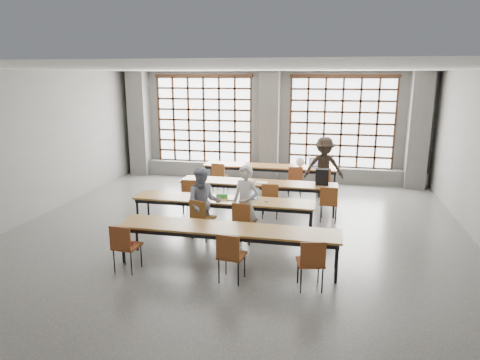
# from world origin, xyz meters

# --- Properties ---
(floor) EXTENTS (11.00, 11.00, 0.00)m
(floor) POSITION_xyz_m (0.00, 0.00, 0.00)
(floor) COLOR #4B4B48
(floor) RESTS_ON ground
(ceiling) EXTENTS (11.00, 11.00, 0.00)m
(ceiling) POSITION_xyz_m (0.00, 0.00, 3.50)
(ceiling) COLOR silver
(ceiling) RESTS_ON floor
(wall_back) EXTENTS (10.00, 0.00, 10.00)m
(wall_back) POSITION_xyz_m (0.00, 5.50, 1.75)
(wall_back) COLOR #62625F
(wall_back) RESTS_ON floor
(wall_front) EXTENTS (10.00, 0.00, 10.00)m
(wall_front) POSITION_xyz_m (0.00, -5.50, 1.75)
(wall_front) COLOR #62625F
(wall_front) RESTS_ON floor
(wall_left) EXTENTS (0.00, 11.00, 11.00)m
(wall_left) POSITION_xyz_m (-5.00, 0.00, 1.75)
(wall_left) COLOR #62625F
(wall_left) RESTS_ON floor
(column_left) EXTENTS (0.60, 0.55, 3.50)m
(column_left) POSITION_xyz_m (-4.50, 5.22, 1.75)
(column_left) COLOR #565654
(column_left) RESTS_ON floor
(column_mid) EXTENTS (0.60, 0.55, 3.50)m
(column_mid) POSITION_xyz_m (0.00, 5.22, 1.75)
(column_mid) COLOR #565654
(column_mid) RESTS_ON floor
(column_right) EXTENTS (0.60, 0.55, 3.50)m
(column_right) POSITION_xyz_m (4.50, 5.22, 1.75)
(column_right) COLOR #565654
(column_right) RESTS_ON floor
(window_left) EXTENTS (3.32, 0.12, 3.00)m
(window_left) POSITION_xyz_m (-2.25, 5.42, 1.90)
(window_left) COLOR white
(window_left) RESTS_ON wall_back
(window_right) EXTENTS (3.32, 0.12, 3.00)m
(window_right) POSITION_xyz_m (2.25, 5.42, 1.90)
(window_right) COLOR white
(window_right) RESTS_ON wall_back
(sill_ledge) EXTENTS (9.80, 0.35, 0.50)m
(sill_ledge) POSITION_xyz_m (0.00, 5.30, 0.25)
(sill_ledge) COLOR #565654
(sill_ledge) RESTS_ON floor
(desk_row_a) EXTENTS (4.00, 0.70, 0.73)m
(desk_row_a) POSITION_xyz_m (0.19, 4.08, 0.66)
(desk_row_a) COLOR brown
(desk_row_a) RESTS_ON floor
(desk_row_b) EXTENTS (4.00, 0.70, 0.73)m
(desk_row_b) POSITION_xyz_m (0.18, 2.02, 0.66)
(desk_row_b) COLOR brown
(desk_row_b) RESTS_ON floor
(desk_row_c) EXTENTS (4.00, 0.70, 0.73)m
(desk_row_c) POSITION_xyz_m (-0.30, 0.35, 0.66)
(desk_row_c) COLOR olive
(desk_row_c) RESTS_ON floor
(desk_row_d) EXTENTS (4.00, 0.70, 0.73)m
(desk_row_d) POSITION_xyz_m (0.23, -1.39, 0.66)
(desk_row_d) COLOR brown
(desk_row_d) RESTS_ON floor
(chair_back_left) EXTENTS (0.46, 0.46, 0.88)m
(chair_back_left) POSITION_xyz_m (-1.22, 3.46, 0.54)
(chair_back_left) COLOR brown
(chair_back_left) RESTS_ON floor
(chair_back_mid) EXTENTS (0.48, 0.49, 0.88)m
(chair_back_mid) POSITION_xyz_m (1.01, 3.46, 0.54)
(chair_back_mid) COLOR brown
(chair_back_mid) RESTS_ON floor
(chair_back_right) EXTENTS (0.43, 0.43, 0.88)m
(chair_back_right) POSITION_xyz_m (1.80, 3.45, 0.54)
(chair_back_right) COLOR brown
(chair_back_right) RESTS_ON floor
(chair_mid_left) EXTENTS (0.45, 0.45, 0.88)m
(chair_mid_left) POSITION_xyz_m (-1.42, 1.39, 0.54)
(chair_mid_left) COLOR brown
(chair_mid_left) RESTS_ON floor
(chair_mid_centre) EXTENTS (0.46, 0.46, 0.88)m
(chair_mid_centre) POSITION_xyz_m (0.59, 1.39, 0.54)
(chair_mid_centre) COLOR brown
(chair_mid_centre) RESTS_ON floor
(chair_mid_right) EXTENTS (0.45, 0.45, 0.88)m
(chair_mid_right) POSITION_xyz_m (1.97, 1.39, 0.54)
(chair_mid_right) COLOR brown
(chair_mid_right) RESTS_ON floor
(chair_front_left) EXTENTS (0.53, 0.53, 0.88)m
(chair_front_left) POSITION_xyz_m (-0.63, -0.27, 0.54)
(chair_front_left) COLOR brown
(chair_front_left) RESTS_ON floor
(chair_front_right) EXTENTS (0.50, 0.50, 0.88)m
(chair_front_right) POSITION_xyz_m (0.28, -0.27, 0.54)
(chair_front_right) COLOR brown
(chair_front_right) RESTS_ON floor
(chair_near_left) EXTENTS (0.45, 0.46, 0.88)m
(chair_near_left) POSITION_xyz_m (-1.48, -2.02, 0.54)
(chair_near_left) COLOR brown
(chair_near_left) RESTS_ON floor
(chair_near_mid) EXTENTS (0.46, 0.47, 0.88)m
(chair_near_mid) POSITION_xyz_m (0.42, -2.02, 0.54)
(chair_near_mid) COLOR brown
(chair_near_mid) RESTS_ON floor
(chair_near_right) EXTENTS (0.50, 0.50, 0.88)m
(chair_near_right) POSITION_xyz_m (1.74, -2.02, 0.54)
(chair_near_right) COLOR brown
(chair_near_right) RESTS_ON floor
(student_male) EXTENTS (0.68, 0.56, 1.61)m
(student_male) POSITION_xyz_m (0.30, -0.15, 0.81)
(student_male) COLOR silver
(student_male) RESTS_ON floor
(student_female) EXTENTS (0.87, 0.76, 1.52)m
(student_female) POSITION_xyz_m (-0.60, -0.15, 0.76)
(student_female) COLOR #182548
(student_female) RESTS_ON floor
(student_back) EXTENTS (1.19, 0.80, 1.71)m
(student_back) POSITION_xyz_m (1.79, 3.58, 0.85)
(student_back) COLOR black
(student_back) RESTS_ON floor
(laptop_front) EXTENTS (0.45, 0.42, 0.26)m
(laptop_front) POSITION_xyz_m (0.27, 0.46, 0.79)
(laptop_front) COLOR silver
(laptop_front) RESTS_ON desk_row_c
(laptop_back) EXTENTS (0.40, 0.35, 0.26)m
(laptop_back) POSITION_xyz_m (1.53, 4.19, 0.79)
(laptop_back) COLOR #AEAEB3
(laptop_back) RESTS_ON desk_row_a
(mouse) EXTENTS (0.10, 0.07, 0.04)m
(mouse) POSITION_xyz_m (0.65, 0.33, 0.75)
(mouse) COLOR silver
(mouse) RESTS_ON desk_row_c
(green_box) EXTENTS (0.26, 0.12, 0.09)m
(green_box) POSITION_xyz_m (-0.35, 0.43, 0.78)
(green_box) COLOR green
(green_box) RESTS_ON desk_row_c
(phone) EXTENTS (0.13, 0.07, 0.01)m
(phone) POSITION_xyz_m (-0.12, 0.25, 0.74)
(phone) COLOR black
(phone) RESTS_ON desk_row_c
(paper_sheet_b) EXTENTS (0.35, 0.31, 0.00)m
(paper_sheet_b) POSITION_xyz_m (-0.12, 1.97, 0.73)
(paper_sheet_b) COLOR white
(paper_sheet_b) RESTS_ON desk_row_b
(paper_sheet_c) EXTENTS (0.32, 0.24, 0.00)m
(paper_sheet_c) POSITION_xyz_m (0.28, 2.02, 0.73)
(paper_sheet_c) COLOR silver
(paper_sheet_c) RESTS_ON desk_row_b
(backpack) EXTENTS (0.32, 0.21, 0.40)m
(backpack) POSITION_xyz_m (1.78, 2.07, 0.93)
(backpack) COLOR black
(backpack) RESTS_ON desk_row_b
(plastic_bag) EXTENTS (0.26, 0.21, 0.29)m
(plastic_bag) POSITION_xyz_m (1.09, 4.13, 0.87)
(plastic_bag) COLOR white
(plastic_bag) RESTS_ON desk_row_a
(red_pouch) EXTENTS (0.20, 0.09, 0.06)m
(red_pouch) POSITION_xyz_m (-1.47, -1.94, 0.50)
(red_pouch) COLOR maroon
(red_pouch) RESTS_ON chair_near_left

